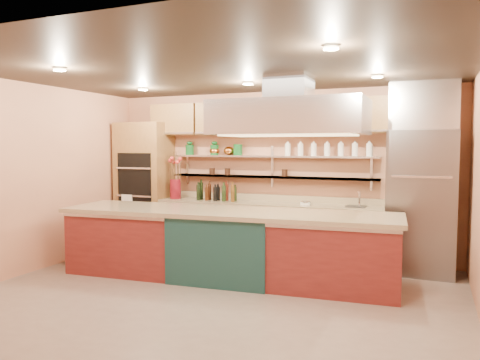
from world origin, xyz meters
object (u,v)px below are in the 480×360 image
at_px(green_canister, 238,150).
at_px(refrigerator, 421,203).
at_px(flower_vase, 175,189).
at_px(kitchen_scale, 306,202).
at_px(island, 227,245).
at_px(copper_kettle, 229,151).

bearing_deg(green_canister, refrigerator, -4.38).
bearing_deg(flower_vase, refrigerator, -0.14).
bearing_deg(kitchen_scale, green_canister, 168.32).
distance_m(island, kitchen_scale, 1.64).
relative_size(flower_vase, copper_kettle, 1.83).
xyz_separation_m(refrigerator, flower_vase, (-4.13, 0.01, 0.05)).
xyz_separation_m(refrigerator, copper_kettle, (-3.17, 0.23, 0.74)).
relative_size(island, flower_vase, 13.38).
relative_size(refrigerator, green_canister, 11.11).
height_order(kitchen_scale, green_canister, green_canister).
height_order(island, flower_vase, flower_vase).
distance_m(flower_vase, kitchen_scale, 2.41).
bearing_deg(refrigerator, flower_vase, 179.86).
xyz_separation_m(refrigerator, kitchen_scale, (-1.73, 0.01, -0.08)).
xyz_separation_m(kitchen_scale, copper_kettle, (-1.44, 0.22, 0.82)).
distance_m(refrigerator, island, 2.91).
bearing_deg(flower_vase, island, -39.98).
bearing_deg(kitchen_scale, flower_vase, 178.10).
height_order(copper_kettle, green_canister, green_canister).
relative_size(flower_vase, green_canister, 1.84).
height_order(island, green_canister, green_canister).
distance_m(island, green_canister, 2.11).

